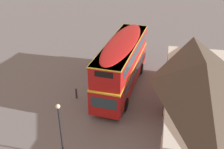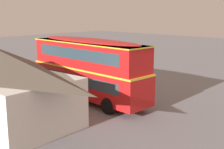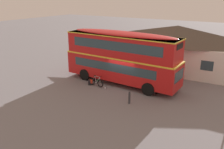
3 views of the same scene
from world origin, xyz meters
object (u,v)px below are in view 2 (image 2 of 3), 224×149
(street_lamp, at_px, (38,53))
(touring_bicycle, at_px, (120,95))
(kerb_bollard, at_px, (97,81))
(water_bottle_clear_plastic, at_px, (111,95))
(double_decker_bus, at_px, (88,67))
(backpack_on_ground, at_px, (126,97))

(street_lamp, bearing_deg, touring_bicycle, -179.38)
(street_lamp, bearing_deg, kerb_bollard, -165.18)
(touring_bicycle, height_order, water_bottle_clear_plastic, touring_bicycle)
(water_bottle_clear_plastic, bearing_deg, double_decker_bus, 78.29)
(backpack_on_ground, relative_size, street_lamp, 0.12)
(double_decker_bus, height_order, touring_bicycle, double_decker_bus)
(double_decker_bus, xyz_separation_m, street_lamp, (9.45, -1.68, -0.05))
(touring_bicycle, bearing_deg, street_lamp, 0.62)
(double_decker_bus, bearing_deg, water_bottle_clear_plastic, -101.71)
(double_decker_bus, relative_size, water_bottle_clear_plastic, 44.29)
(street_lamp, height_order, kerb_bollard, street_lamp)
(double_decker_bus, bearing_deg, backpack_on_ground, -138.78)
(backpack_on_ground, xyz_separation_m, street_lamp, (11.63, 0.23, 2.33))
(street_lamp, bearing_deg, water_bottle_clear_plastic, -178.11)
(kerb_bollard, bearing_deg, backpack_on_ground, 162.52)
(backpack_on_ground, relative_size, water_bottle_clear_plastic, 2.09)
(double_decker_bus, distance_m, kerb_bollard, 4.90)
(touring_bicycle, bearing_deg, water_bottle_clear_plastic, -9.75)
(street_lamp, xyz_separation_m, kerb_bollard, (-6.72, -1.78, -2.10))
(kerb_bollard, bearing_deg, double_decker_bus, 128.28)
(backpack_on_ground, relative_size, kerb_bollard, 0.53)
(water_bottle_clear_plastic, xyz_separation_m, kerb_bollard, (3.15, -1.45, 0.38))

